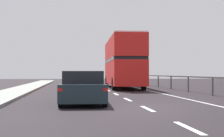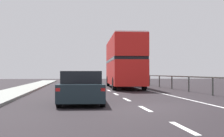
# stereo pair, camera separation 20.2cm
# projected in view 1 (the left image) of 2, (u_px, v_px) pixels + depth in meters

# --- Properties ---
(ground_plane) EXTENTS (74.29, 120.00, 0.10)m
(ground_plane) POSITION_uv_depth(u_px,v_px,m) (142.00, 108.00, 12.43)
(ground_plane) COLOR black
(lane_paint_markings) EXTENTS (3.16, 46.00, 0.01)m
(lane_paint_markings) POSITION_uv_depth(u_px,v_px,m) (142.00, 93.00, 20.98)
(lane_paint_markings) COLOR silver
(lane_paint_markings) RESTS_ON ground
(bridge_side_railing) EXTENTS (0.10, 42.00, 1.09)m
(bridge_side_railing) POSITION_uv_depth(u_px,v_px,m) (188.00, 79.00, 22.07)
(bridge_side_railing) COLOR #494D47
(bridge_side_railing) RESTS_ON ground
(double_decker_bus_red) EXTENTS (3.01, 10.79, 4.36)m
(double_decker_bus_red) POSITION_uv_depth(u_px,v_px,m) (123.00, 62.00, 27.82)
(double_decker_bus_red) COLOR red
(double_decker_bus_red) RESTS_ON ground
(hatchback_car_near) EXTENTS (2.05, 4.43, 1.39)m
(hatchback_car_near) POSITION_uv_depth(u_px,v_px,m) (83.00, 88.00, 13.58)
(hatchback_car_near) COLOR #1C2930
(hatchback_car_near) RESTS_ON ground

